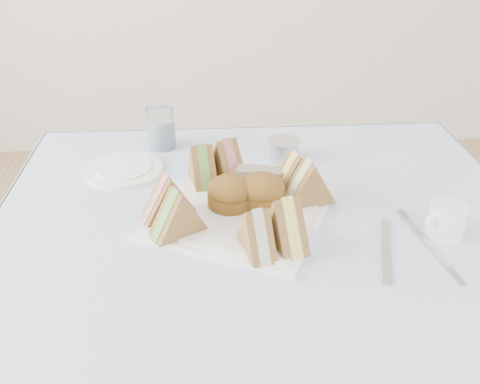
{
  "coord_description": "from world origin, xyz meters",
  "views": [
    {
      "loc": [
        -0.1,
        -0.76,
        1.29
      ],
      "look_at": [
        -0.04,
        0.09,
        0.8
      ],
      "focal_mm": 40.0,
      "sensor_mm": 36.0,
      "label": 1
    }
  ],
  "objects": [
    {
      "name": "serving_plate",
      "position": [
        -0.04,
        0.09,
        0.75
      ],
      "size": [
        0.4,
        0.4,
        0.01
      ],
      "primitive_type": "cube",
      "rotation": [
        0.0,
        0.0,
        -0.44
      ],
      "color": "white",
      "rests_on": "tablecloth"
    },
    {
      "name": "sandwich_fr_b",
      "position": [
        -0.03,
        -0.04,
        0.8
      ],
      "size": [
        0.06,
        0.1,
        0.08
      ],
      "primitive_type": null,
      "rotation": [
        0.0,
        0.0,
        -1.31
      ],
      "color": "olive",
      "rests_on": "serving_plate"
    },
    {
      "name": "scone_left",
      "position": [
        -0.06,
        0.11,
        0.79
      ],
      "size": [
        0.12,
        0.12,
        0.06
      ],
      "primitive_type": "cylinder",
      "rotation": [
        0.0,
        0.0,
        -0.61
      ],
      "color": "olive",
      "rests_on": "serving_plate"
    },
    {
      "name": "sandwich_br_b",
      "position": [
        0.07,
        0.16,
        0.8
      ],
      "size": [
        0.1,
        0.07,
        0.08
      ],
      "primitive_type": null,
      "rotation": [
        0.0,
        0.0,
        -2.79
      ],
      "color": "olive",
      "rests_on": "serving_plate"
    },
    {
      "name": "sandwich_br_a",
      "position": [
        0.09,
        0.11,
        0.8
      ],
      "size": [
        0.11,
        0.07,
        0.09
      ],
      "primitive_type": null,
      "rotation": [
        0.0,
        0.0,
        -2.89
      ],
      "color": "olive",
      "rests_on": "serving_plate"
    },
    {
      "name": "pastry_slice",
      "position": [
        -0.0,
        0.17,
        0.78
      ],
      "size": [
        0.1,
        0.05,
        0.04
      ],
      "primitive_type": "cube",
      "rotation": [
        0.0,
        0.0,
        -0.2
      ],
      "color": "#D1B38C",
      "rests_on": "serving_plate"
    },
    {
      "name": "creamer_jug",
      "position": [
        0.32,
        0.0,
        0.77
      ],
      "size": [
        0.09,
        0.09,
        0.06
      ],
      "primitive_type": "cylinder",
      "rotation": [
        0.0,
        0.0,
        0.39
      ],
      "color": "white",
      "rests_on": "tablecloth"
    },
    {
      "name": "sandwich_fr_a",
      "position": [
        0.03,
        -0.02,
        0.8
      ],
      "size": [
        0.08,
        0.11,
        0.09
      ],
      "primitive_type": null,
      "rotation": [
        0.0,
        0.0,
        -1.27
      ],
      "color": "olive",
      "rests_on": "serving_plate"
    },
    {
      "name": "sandwich_fl_b",
      "position": [
        -0.16,
        0.02,
        0.8
      ],
      "size": [
        0.11,
        0.09,
        0.09
      ],
      "primitive_type": null,
      "rotation": [
        0.0,
        0.0,
        0.51
      ],
      "color": "olive",
      "rests_on": "serving_plate"
    },
    {
      "name": "sandwich_bl_a",
      "position": [
        -0.11,
        0.2,
        0.8
      ],
      "size": [
        0.06,
        0.1,
        0.09
      ],
      "primitive_type": null,
      "rotation": [
        0.0,
        0.0,
        1.77
      ],
      "color": "olive",
      "rests_on": "serving_plate"
    },
    {
      "name": "tea_strainer",
      "position": [
        0.07,
        0.33,
        0.77
      ],
      "size": [
        0.08,
        0.08,
        0.04
      ],
      "primitive_type": "cylinder",
      "rotation": [
        0.0,
        0.0,
        0.1
      ],
      "color": "#B5B4BB",
      "rests_on": "tablecloth"
    },
    {
      "name": "sandwich_bl_b",
      "position": [
        -0.06,
        0.22,
        0.8
      ],
      "size": [
        0.09,
        0.11,
        0.09
      ],
      "primitive_type": null,
      "rotation": [
        0.0,
        0.0,
        2.03
      ],
      "color": "olive",
      "rests_on": "serving_plate"
    },
    {
      "name": "tablecloth",
      "position": [
        0.0,
        0.0,
        0.74
      ],
      "size": [
        1.02,
        1.02,
        0.01
      ],
      "primitive_type": "cube",
      "color": "#BCD1F8",
      "rests_on": "table"
    },
    {
      "name": "fork",
      "position": [
        0.28,
        -0.04,
        0.75
      ],
      "size": [
        0.03,
        0.19,
        0.0
      ],
      "primitive_type": "cube",
      "rotation": [
        0.0,
        0.0,
        0.13
      ],
      "color": "#B5B4BB",
      "rests_on": "tablecloth"
    },
    {
      "name": "knife",
      "position": [
        0.2,
        -0.04,
        0.75
      ],
      "size": [
        0.07,
        0.19,
        0.0
      ],
      "primitive_type": "cube",
      "rotation": [
        0.0,
        0.0,
        -0.28
      ],
      "color": "#B5B4BB",
      "rests_on": "tablecloth"
    },
    {
      "name": "water_glass",
      "position": [
        -0.21,
        0.41,
        0.79
      ],
      "size": [
        0.08,
        0.08,
        0.1
      ],
      "primitive_type": "cylinder",
      "rotation": [
        0.0,
        0.0,
        -0.36
      ],
      "color": "white",
      "rests_on": "tablecloth"
    },
    {
      "name": "side_plate",
      "position": [
        -0.29,
        0.29,
        0.75
      ],
      "size": [
        0.22,
        0.22,
        0.01
      ],
      "primitive_type": "cylinder",
      "rotation": [
        0.0,
        0.0,
        -0.37
      ],
      "color": "white",
      "rests_on": "tablecloth"
    },
    {
      "name": "sandwich_fl_a",
      "position": [
        -0.17,
        0.07,
        0.8
      ],
      "size": [
        0.11,
        0.08,
        0.09
      ],
      "primitive_type": null,
      "rotation": [
        0.0,
        0.0,
        0.34
      ],
      "color": "olive",
      "rests_on": "serving_plate"
    },
    {
      "name": "scone_right",
      "position": [
        -0.0,
        0.11,
        0.79
      ],
      "size": [
        0.1,
        0.1,
        0.06
      ],
      "primitive_type": "cylinder",
      "rotation": [
        0.0,
        0.0,
        0.08
      ],
      "color": "olive",
      "rests_on": "serving_plate"
    }
  ]
}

